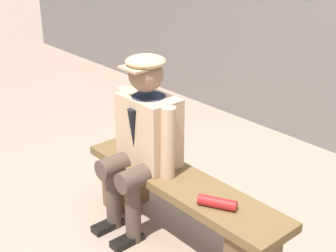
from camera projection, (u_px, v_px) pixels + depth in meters
The scene contains 4 objects.
ground_plane at pixel (180, 240), 3.42m from camera, with size 30.00×30.00×0.00m, color gray.
bench at pixel (181, 202), 3.29m from camera, with size 1.67×0.37×0.50m.
seated_man at pixel (143, 136), 3.32m from camera, with size 0.60×0.57×1.29m.
rolled_magazine at pixel (217, 203), 2.89m from camera, with size 0.07×0.07×0.24m, color #B21E1E.
Camera 1 is at (-2.06, 1.91, 2.11)m, focal length 51.04 mm.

